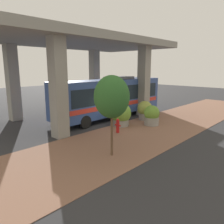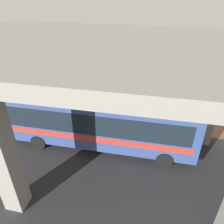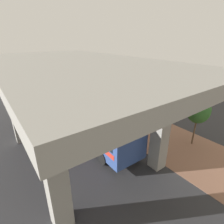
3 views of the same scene
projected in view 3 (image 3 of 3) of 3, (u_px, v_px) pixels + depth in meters
ground_plane at (120, 136)px, 16.33m from camera, size 80.00×80.00×0.00m
sidewalk_strip at (143, 127)px, 17.96m from camera, size 6.00×40.00×0.02m
overpass at (75, 74)px, 11.71m from camera, size 9.40×17.48×7.14m
bus at (89, 115)px, 15.76m from camera, size 2.81×11.84×3.74m
fire_hydrant at (144, 132)px, 16.01m from camera, size 0.49×0.23×1.04m
planter_front at (124, 125)px, 16.43m from camera, size 1.65×1.65×1.87m
planter_middle at (125, 115)px, 18.77m from camera, size 1.24×1.24×1.63m
planter_back at (107, 114)px, 18.78m from camera, size 1.33×1.33×1.70m
street_tree_near at (199, 110)px, 13.93m from camera, size 1.82×1.82×4.24m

